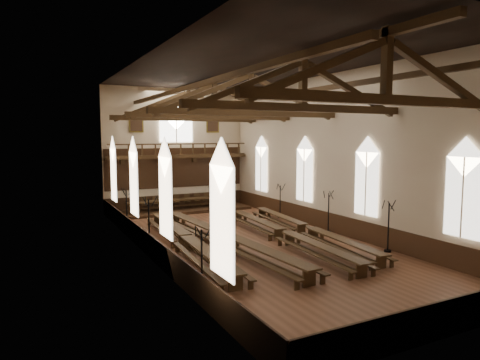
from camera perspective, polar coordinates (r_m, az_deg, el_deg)
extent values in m
plane|color=brown|center=(24.92, 1.34, -8.32)|extent=(26.00, 26.00, 0.00)
plane|color=beige|center=(36.13, -8.51, 4.09)|extent=(12.00, 0.00, 12.00)
plane|color=beige|center=(14.18, 27.24, 0.64)|extent=(12.00, 0.00, 12.00)
plane|color=beige|center=(21.96, -12.55, 2.83)|extent=(0.00, 26.00, 26.00)
plane|color=beige|center=(27.53, 12.44, 3.45)|extent=(0.00, 26.00, 26.00)
plane|color=black|center=(24.45, 1.40, 15.04)|extent=(26.00, 26.00, 0.00)
cube|color=#382011|center=(36.50, -8.39, -2.83)|extent=(11.90, 0.08, 1.20)
cube|color=#382011|center=(15.21, 26.29, -16.08)|extent=(11.90, 0.08, 1.20)
cube|color=#382011|center=(22.63, -12.19, -8.36)|extent=(0.08, 25.90, 1.20)
cube|color=#382011|center=(28.04, 12.18, -5.57)|extent=(0.08, 25.90, 1.20)
cube|color=silver|center=(13.73, -2.44, -5.60)|extent=(0.05, 1.80, 3.60)
cube|color=silver|center=(13.48, -2.48, 1.91)|extent=(0.05, 1.80, 1.80)
cylinder|color=beige|center=(13.75, -2.29, -5.59)|extent=(0.08, 0.08, 3.60)
cube|color=silver|center=(19.27, -9.90, -2.33)|extent=(0.05, 1.80, 3.60)
cube|color=silver|center=(19.09, -10.00, 3.03)|extent=(0.05, 1.80, 1.80)
cylinder|color=beige|center=(19.28, -9.79, -2.32)|extent=(0.08, 0.08, 3.60)
cube|color=silver|center=(25.02, -13.97, -0.51)|extent=(0.05, 1.80, 3.60)
cube|color=silver|center=(24.89, -14.08, 3.61)|extent=(0.05, 1.80, 1.80)
cylinder|color=beige|center=(25.03, -13.88, -0.51)|extent=(0.08, 0.08, 3.60)
cube|color=silver|center=(30.87, -16.51, 0.62)|extent=(0.05, 1.80, 3.60)
cube|color=silver|center=(30.76, -16.61, 3.96)|extent=(0.05, 1.80, 1.80)
cylinder|color=beige|center=(30.87, -16.43, 0.63)|extent=(0.08, 0.08, 3.60)
cube|color=silver|center=(21.44, 27.60, -2.08)|extent=(0.05, 1.80, 3.60)
cube|color=silver|center=(21.28, 27.83, 2.72)|extent=(0.05, 1.80, 1.80)
cylinder|color=beige|center=(21.41, 27.54, -2.09)|extent=(0.08, 0.08, 3.60)
cube|color=silver|center=(25.35, 16.50, -0.50)|extent=(0.05, 1.80, 3.60)
cube|color=silver|center=(25.22, 16.62, 3.57)|extent=(0.05, 1.80, 1.80)
cylinder|color=beige|center=(25.32, 16.43, -0.50)|extent=(0.08, 0.08, 3.60)
cube|color=silver|center=(29.95, 8.58, 0.65)|extent=(0.05, 1.80, 3.60)
cube|color=silver|center=(29.84, 8.63, 4.09)|extent=(0.05, 1.80, 1.80)
cylinder|color=beige|center=(29.93, 8.52, 0.64)|extent=(0.08, 0.08, 3.60)
cube|color=silver|center=(34.99, 2.85, 1.47)|extent=(0.05, 1.80, 3.60)
cube|color=silver|center=(34.89, 2.86, 4.42)|extent=(0.05, 1.80, 1.80)
cylinder|color=beige|center=(34.97, 2.79, 1.47)|extent=(0.08, 0.08, 3.60)
cube|color=white|center=(36.02, -8.51, 6.95)|extent=(2.80, 0.05, 2.40)
cube|color=white|center=(36.06, -8.54, 8.86)|extent=(2.80, 0.05, 2.80)
cylinder|color=beige|center=(35.98, -8.49, 6.95)|extent=(0.10, 0.10, 2.40)
cube|color=#3C2813|center=(35.54, -8.16, 3.10)|extent=(11.80, 1.20, 0.20)
cube|color=#382011|center=(36.15, -8.45, 1.64)|extent=(11.80, 0.10, 3.30)
cube|color=#3C2813|center=(34.99, -7.90, 4.78)|extent=(11.60, 0.12, 0.10)
cube|color=#3C2813|center=(35.02, -7.88, 3.31)|extent=(11.60, 0.12, 0.10)
cube|color=#3C2813|center=(34.75, -15.42, 2.47)|extent=(0.35, 0.40, 0.50)
cube|color=#3C2813|center=(35.48, -10.66, 2.65)|extent=(0.35, 0.40, 0.50)
cube|color=#3C2813|center=(36.44, -6.13, 2.80)|extent=(0.35, 0.40, 0.50)
cube|color=#3C2813|center=(37.61, -1.85, 2.93)|extent=(0.35, 0.40, 0.50)
cube|color=brown|center=(35.12, -13.67, 7.37)|extent=(1.15, 0.06, 1.45)
cube|color=black|center=(35.08, -13.66, 7.37)|extent=(0.95, 0.04, 1.25)
cube|color=brown|center=(37.22, -3.66, 7.44)|extent=(1.15, 0.06, 1.45)
cube|color=black|center=(37.18, -3.63, 7.44)|extent=(0.95, 0.04, 1.25)
cube|color=#3C2813|center=(16.12, 18.85, 10.10)|extent=(11.70, 0.35, 0.35)
cube|color=#3C2813|center=(16.27, 19.01, 14.66)|extent=(0.30, 0.30, 2.40)
cube|color=#3C2813|center=(14.31, 10.65, 14.50)|extent=(5.44, 0.26, 2.40)
cube|color=#3C2813|center=(18.37, 25.36, 12.12)|extent=(5.44, 0.26, 2.40)
cube|color=#3C2813|center=(19.93, 8.35, 9.51)|extent=(11.70, 0.35, 0.35)
cube|color=#3C2813|center=(20.05, 8.40, 13.22)|extent=(0.30, 0.30, 2.40)
cube|color=#3C2813|center=(18.50, 0.91, 12.64)|extent=(5.44, 0.26, 2.40)
cube|color=#3C2813|center=(21.79, 14.70, 11.44)|extent=(5.44, 0.26, 2.40)
cube|color=#3C2813|center=(24.17, 1.39, 8.94)|extent=(11.70, 0.35, 0.35)
cube|color=#3C2813|center=(24.28, 1.40, 12.00)|extent=(0.30, 0.30, 2.40)
cube|color=#3C2813|center=(23.01, -5.05, 11.31)|extent=(5.44, 0.26, 2.40)
cube|color=#3C2813|center=(25.73, 7.14, 10.73)|extent=(5.44, 0.26, 2.40)
cube|color=#3C2813|center=(28.66, -3.43, 8.47)|extent=(11.70, 0.35, 0.35)
cube|color=#3C2813|center=(28.75, -3.45, 11.06)|extent=(0.30, 0.30, 2.40)
cube|color=#3C2813|center=(27.69, -9.00, 10.36)|extent=(5.44, 0.26, 2.40)
cube|color=#3C2813|center=(29.99, 1.69, 10.09)|extent=(5.44, 0.26, 2.40)
cube|color=#3C2813|center=(33.30, -6.92, 8.09)|extent=(11.70, 0.35, 0.35)
cube|color=#3C2813|center=(33.38, -6.95, 10.32)|extent=(0.30, 0.30, 2.40)
cube|color=#3C2813|center=(32.47, -11.78, 9.65)|extent=(5.44, 0.26, 2.40)
cube|color=#3C2813|center=(34.45, -2.37, 9.56)|extent=(5.44, 0.26, 2.40)
cube|color=#3C2813|center=(22.88, -6.20, 12.34)|extent=(0.25, 25.70, 0.25)
cube|color=#3C2813|center=(26.03, 8.05, 11.54)|extent=(0.25, 25.70, 0.25)
cube|color=#3C2813|center=(24.40, 1.40, 14.34)|extent=(0.30, 25.70, 0.30)
cube|color=#3C2813|center=(20.24, -3.48, -9.60)|extent=(1.18, 7.16, 0.08)
cube|color=#3C2813|center=(17.59, 0.83, -13.32)|extent=(0.61, 0.12, 0.68)
cube|color=#3C2813|center=(23.21, -6.68, -8.56)|extent=(0.61, 0.12, 0.68)
cube|color=#3C2813|center=(20.37, -3.47, -10.87)|extent=(0.50, 6.30, 0.08)
cube|color=#3C2813|center=(20.12, -5.19, -10.58)|extent=(0.75, 7.13, 0.06)
cube|color=#3C2813|center=(17.36, -1.05, -14.08)|extent=(0.23, 0.09, 0.40)
cube|color=#3C2813|center=(23.13, -8.23, -9.00)|extent=(0.23, 0.09, 0.40)
cube|color=#3C2813|center=(20.53, -1.79, -10.22)|extent=(0.75, 7.13, 0.06)
cube|color=#3C2813|center=(17.85, 2.81, -13.52)|extent=(0.23, 0.09, 0.40)
cube|color=#3C2813|center=(23.47, -5.22, -8.74)|extent=(0.23, 0.09, 0.40)
cube|color=#3C2813|center=(27.00, -9.81, -5.71)|extent=(1.18, 7.16, 0.08)
cube|color=#3C2813|center=(24.11, -7.50, -8.02)|extent=(0.61, 0.12, 0.68)
cube|color=#3C2813|center=(30.09, -11.62, -5.27)|extent=(0.61, 0.12, 0.68)
cube|color=#3C2813|center=(27.10, -9.79, -6.68)|extent=(0.50, 6.30, 0.08)
cube|color=#3C2813|center=(26.92, -11.11, -6.41)|extent=(0.75, 7.13, 0.06)
cube|color=#3C2813|center=(23.94, -8.92, -8.49)|extent=(0.23, 0.09, 0.40)
cube|color=#3C2813|center=(30.05, -12.82, -5.59)|extent=(0.23, 0.09, 0.40)
cube|color=#3C2813|center=(27.21, -8.50, -6.23)|extent=(0.75, 7.13, 0.06)
cube|color=#3C2813|center=(24.27, -6.01, -8.25)|extent=(0.23, 0.09, 0.40)
cube|color=#3C2813|center=(30.30, -10.46, -5.45)|extent=(0.23, 0.09, 0.40)
cube|color=#3C2813|center=(20.47, 2.30, -9.25)|extent=(1.28, 7.68, 0.09)
cube|color=#3C2813|center=(17.80, 7.88, -13.05)|extent=(0.65, 0.13, 0.73)
cube|color=#3C2813|center=(23.53, -1.85, -8.26)|extent=(0.65, 0.13, 0.73)
cube|color=#3C2813|center=(20.61, 2.30, -10.60)|extent=(0.54, 6.77, 0.09)
cube|color=#3C2813|center=(20.21, 0.66, -10.39)|extent=(0.82, 7.65, 0.07)
cube|color=#3C2813|center=(17.42, 6.19, -14.00)|extent=(0.25, 0.09, 0.43)
cube|color=#3C2813|center=(23.31, -3.38, -8.79)|extent=(0.25, 0.09, 0.43)
cube|color=#3C2813|center=(20.92, 3.87, -9.83)|extent=(0.82, 7.65, 0.07)
cube|color=#3C2813|center=(18.22, 9.68, -13.13)|extent=(0.25, 0.09, 0.43)
cube|color=#3C2813|center=(23.94, -0.48, -8.38)|extent=(0.25, 0.09, 0.43)
cube|color=#3C2813|center=(26.99, -5.46, -5.54)|extent=(1.28, 7.68, 0.09)
cube|color=#3C2813|center=(23.99, -2.39, -7.98)|extent=(0.65, 0.13, 0.73)
cube|color=#3C2813|center=(30.23, -7.86, -5.10)|extent=(0.65, 0.13, 0.73)
cube|color=#3C2813|center=(27.09, -5.45, -6.58)|extent=(0.54, 6.77, 0.09)
cube|color=#3C2813|center=(26.78, -6.77, -6.34)|extent=(0.82, 7.65, 0.07)
cube|color=#3C2813|center=(23.67, -3.78, -8.56)|extent=(0.25, 0.09, 0.43)
cube|color=#3C2813|center=(30.06, -9.09, -5.49)|extent=(0.25, 0.09, 0.43)
cube|color=#3C2813|center=(27.34, -4.16, -6.05)|extent=(0.82, 7.65, 0.07)
cube|color=#3C2813|center=(24.30, -0.91, -8.17)|extent=(0.25, 0.09, 0.43)
cube|color=#3C2813|center=(30.58, -6.72, -5.26)|extent=(0.25, 0.09, 0.43)
cube|color=#3C2813|center=(21.98, 11.27, -8.52)|extent=(1.10, 6.85, 0.08)
cube|color=#3C2813|center=(19.86, 16.84, -11.34)|extent=(0.58, 0.11, 0.65)
cube|color=#3C2813|center=(24.47, 6.76, -7.83)|extent=(0.58, 0.11, 0.65)
cube|color=#3C2813|center=(22.10, 11.24, -9.65)|extent=(0.45, 6.03, 0.08)
cube|color=#3C2813|center=(21.72, 9.93, -9.44)|extent=(0.69, 6.82, 0.06)
cube|color=#3C2813|center=(19.50, 15.55, -12.05)|extent=(0.22, 0.08, 0.38)
cube|color=#3C2813|center=(24.25, 5.44, -8.28)|extent=(0.22, 0.08, 0.38)
cube|color=#3C2813|center=(22.39, 12.54, -9.03)|extent=(0.69, 6.82, 0.06)
cube|color=#3C2813|center=(20.25, 18.26, -11.45)|extent=(0.22, 0.08, 0.38)
cube|color=#3C2813|center=(24.84, 7.90, -7.96)|extent=(0.22, 0.08, 0.38)
cube|color=#3C2813|center=(28.00, 1.81, -5.26)|extent=(1.10, 6.85, 0.08)
cube|color=#3C2813|center=(25.50, 5.16, -7.25)|extent=(0.58, 0.11, 0.65)
cube|color=#3C2813|center=(30.75, -0.96, -4.94)|extent=(0.58, 0.11, 0.65)
cube|color=#3C2813|center=(28.10, 1.81, -6.16)|extent=(0.45, 6.03, 0.08)
cube|color=#3C2813|center=(27.81, 0.68, -5.93)|extent=(0.69, 6.82, 0.06)
cube|color=#3C2813|center=(25.21, 4.01, -7.71)|extent=(0.22, 0.08, 0.38)
cube|color=#3C2813|center=(30.59, -2.05, -5.26)|extent=(0.22, 0.08, 0.38)
cube|color=#3C2813|center=(28.32, 2.92, -5.72)|extent=(0.69, 6.82, 0.06)
cube|color=#3C2813|center=(25.78, 6.41, -7.43)|extent=(0.22, 0.08, 0.38)
cube|color=#3C2813|center=(31.05, 0.03, -5.09)|extent=(0.22, 0.08, 0.38)
cube|color=#3C2813|center=(23.60, 14.39, -7.65)|extent=(1.32, 6.63, 0.08)
cube|color=#3C2813|center=(21.63, 19.65, -10.03)|extent=(0.57, 0.13, 0.63)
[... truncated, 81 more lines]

